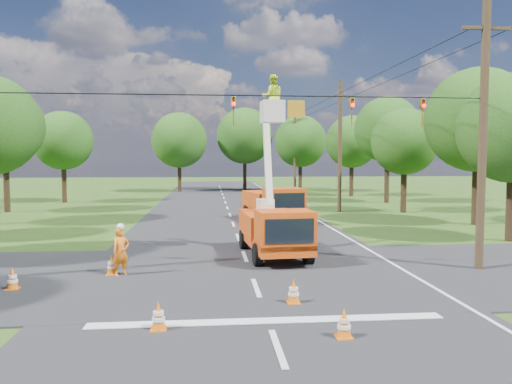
{
  "coord_description": "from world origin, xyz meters",
  "views": [
    {
      "loc": [
        -1.45,
        -15.42,
        4.16
      ],
      "look_at": [
        0.64,
        6.85,
        2.6
      ],
      "focal_mm": 35.0,
      "sensor_mm": 36.0,
      "label": 1
    }
  ],
  "objects": [
    {
      "name": "tree_far_c",
      "position": [
        9.5,
        44.0,
        6.06
      ],
      "size": [
        6.2,
        6.2,
        9.18
      ],
      "color": "#382616",
      "rests_on": "ground"
    },
    {
      "name": "pole_right_near",
      "position": [
        8.5,
        2.0,
        5.11
      ],
      "size": [
        1.8,
        0.3,
        10.0
      ],
      "color": "#4C3823",
      "rests_on": "ground"
    },
    {
      "name": "traffic_cone_3",
      "position": [
        1.73,
        11.32,
        0.36
      ],
      "size": [
        0.38,
        0.38,
        0.71
      ],
      "color": "orange",
      "rests_on": "ground"
    },
    {
      "name": "traffic_cone_5",
      "position": [
        -7.61,
        0.61,
        0.36
      ],
      "size": [
        0.38,
        0.38,
        0.71
      ],
      "color": "orange",
      "rests_on": "ground"
    },
    {
      "name": "tree_far_b",
      "position": [
        3.0,
        47.0,
        6.81
      ],
      "size": [
        7.0,
        7.0,
        10.32
      ],
      "color": "#382616",
      "rests_on": "ground"
    },
    {
      "name": "traffic_cone_7",
      "position": [
        5.2,
        15.91,
        0.36
      ],
      "size": [
        0.38,
        0.38,
        0.71
      ],
      "color": "orange",
      "rests_on": "ground"
    },
    {
      "name": "stop_bar",
      "position": [
        0.0,
        -3.2,
        0.0
      ],
      "size": [
        9.0,
        0.45,
        0.02
      ],
      "primitive_type": "cube",
      "color": "silver",
      "rests_on": "ground"
    },
    {
      "name": "signal_span",
      "position": [
        2.23,
        1.99,
        5.88
      ],
      "size": [
        18.0,
        0.29,
        1.07
      ],
      "color": "black",
      "rests_on": "ground"
    },
    {
      "name": "traffic_cone_4",
      "position": [
        -4.9,
        2.33,
        0.36
      ],
      "size": [
        0.38,
        0.38,
        0.71
      ],
      "color": "orange",
      "rests_on": "ground"
    },
    {
      "name": "distant_car",
      "position": [
        4.84,
        26.87,
        0.73
      ],
      "size": [
        2.64,
        4.55,
        1.46
      ],
      "primitive_type": "imported",
      "rotation": [
        0.0,
        0.0,
        0.23
      ],
      "color": "black",
      "rests_on": "ground"
    },
    {
      "name": "tree_right_e",
      "position": [
        13.8,
        37.0,
        5.81
      ],
      "size": [
        5.6,
        5.6,
        8.63
      ],
      "color": "#382616",
      "rests_on": "ground"
    },
    {
      "name": "traffic_cone_2",
      "position": [
        1.83,
        7.73,
        0.36
      ],
      "size": [
        0.38,
        0.38,
        0.71
      ],
      "color": "orange",
      "rests_on": "ground"
    },
    {
      "name": "tree_far_a",
      "position": [
        -5.0,
        45.0,
        6.19
      ],
      "size": [
        6.6,
        6.6,
        9.5
      ],
      "color": "#382616",
      "rests_on": "ground"
    },
    {
      "name": "edge_line",
      "position": [
        5.6,
        20.0,
        0.0
      ],
      "size": [
        0.12,
        90.0,
        0.02
      ],
      "primitive_type": "cube",
      "color": "silver",
      "rests_on": "ground"
    },
    {
      "name": "road_main",
      "position": [
        0.0,
        20.0,
        0.0
      ],
      "size": [
        12.0,
        100.0,
        0.06
      ],
      "primitive_type": "cube",
      "color": "black",
      "rests_on": "ground"
    },
    {
      "name": "traffic_cone_1",
      "position": [
        1.6,
        -4.48,
        0.36
      ],
      "size": [
        0.38,
        0.38,
        0.71
      ],
      "color": "orange",
      "rests_on": "ground"
    },
    {
      "name": "tree_right_c",
      "position": [
        13.2,
        21.0,
        5.31
      ],
      "size": [
        5.0,
        5.0,
        7.83
      ],
      "color": "#382616",
      "rests_on": "ground"
    },
    {
      "name": "bucket_truck",
      "position": [
        1.23,
        5.05,
        1.66
      ],
      "size": [
        2.66,
        5.89,
        7.6
      ],
      "rotation": [
        0.0,
        0.0,
        0.08
      ],
      "color": "#F14711",
      "rests_on": "ground"
    },
    {
      "name": "ground",
      "position": [
        0.0,
        20.0,
        0.0
      ],
      "size": [
        140.0,
        140.0,
        0.0
      ],
      "primitive_type": "plane",
      "color": "#2E4C17",
      "rests_on": "ground"
    },
    {
      "name": "traffic_cone_0",
      "position": [
        -2.69,
        -3.54,
        0.36
      ],
      "size": [
        0.38,
        0.38,
        0.71
      ],
      "color": "orange",
      "rests_on": "ground"
    },
    {
      "name": "traffic_cone_8",
      "position": [
        0.91,
        -1.67,
        0.36
      ],
      "size": [
        0.38,
        0.38,
        0.71
      ],
      "color": "orange",
      "rests_on": "ground"
    },
    {
      "name": "tree_left_e",
      "position": [
        -16.8,
        24.0,
        6.49
      ],
      "size": [
        5.8,
        5.8,
        9.41
      ],
      "color": "#382616",
      "rests_on": "ground"
    },
    {
      "name": "ground_worker",
      "position": [
        -4.55,
        2.19,
        0.86
      ],
      "size": [
        0.75,
        0.7,
        1.72
      ],
      "primitive_type": "imported",
      "rotation": [
        0.0,
        0.0,
        0.62
      ],
      "color": "#EC5413",
      "rests_on": "ground"
    },
    {
      "name": "pole_right_far",
      "position": [
        8.5,
        42.0,
        5.11
      ],
      "size": [
        1.8,
        0.3,
        10.0
      ],
      "color": "#4C3823",
      "rests_on": "ground"
    },
    {
      "name": "tree_left_f",
      "position": [
        -14.8,
        32.0,
        5.69
      ],
      "size": [
        5.4,
        5.4,
        8.4
      ],
      "color": "#382616",
      "rests_on": "ground"
    },
    {
      "name": "pole_right_mid",
      "position": [
        8.5,
        22.0,
        5.11
      ],
      "size": [
        1.8,
        0.3,
        10.0
      ],
      "color": "#4C3823",
      "rests_on": "ground"
    },
    {
      "name": "tree_right_b",
      "position": [
        15.0,
        14.0,
        6.43
      ],
      "size": [
        6.4,
        6.4,
        9.65
      ],
      "color": "#382616",
      "rests_on": "ground"
    },
    {
      "name": "second_truck",
      "position": [
        2.62,
        16.24,
        1.19
      ],
      "size": [
        3.55,
        6.45,
        2.29
      ],
      "rotation": [
        0.0,
        0.0,
        0.23
      ],
      "color": "#F14711",
      "rests_on": "ground"
    },
    {
      "name": "road_cross",
      "position": [
        0.0,
        2.0,
        0.0
      ],
      "size": [
        56.0,
        10.0,
        0.07
      ],
      "primitive_type": "cube",
      "color": "black",
      "rests_on": "ground"
    },
    {
      "name": "tree_right_d",
      "position": [
        14.8,
        29.0,
        6.68
      ],
      "size": [
        6.0,
        6.0,
        9.7
      ],
      "color": "#382616",
      "rests_on": "ground"
    }
  ]
}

